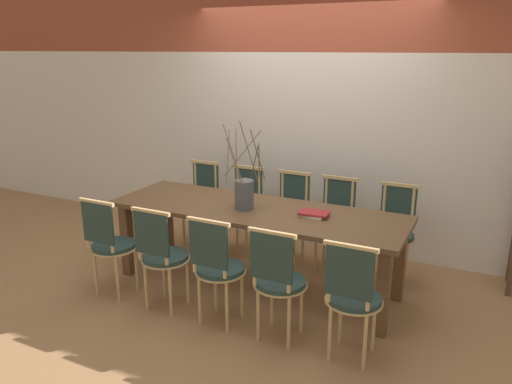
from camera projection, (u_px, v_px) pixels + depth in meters
name	position (u px, v px, depth m)	size (l,w,h in m)	color
ground_plane	(256.00, 285.00, 4.55)	(16.00, 16.00, 0.00)	#9E7047
wall_rear	(309.00, 97.00, 5.16)	(12.00, 0.06, 3.20)	beige
dining_table	(256.00, 219.00, 4.37)	(2.61, 0.84, 0.74)	brown
chair_near_leftend	(110.00, 242.00, 4.25)	(0.40, 0.40, 0.90)	#233833
chair_near_left	(162.00, 253.00, 4.02)	(0.40, 0.40, 0.90)	#233833
chair_near_center	(217.00, 265.00, 3.79)	(0.40, 0.40, 0.90)	#233833
chair_near_right	(278.00, 278.00, 3.58)	(0.40, 0.40, 0.90)	#233833
chair_near_rightend	(352.00, 294.00, 3.34)	(0.40, 0.40, 0.90)	#233833
chair_far_leftend	(201.00, 199.00, 5.46)	(0.40, 0.40, 0.90)	#233833
chair_far_left	(243.00, 205.00, 5.23)	(0.40, 0.40, 0.90)	#233833
chair_far_center	(290.00, 213.00, 5.00)	(0.40, 0.40, 0.90)	#233833
chair_far_right	(335.00, 219.00, 4.80)	(0.40, 0.40, 0.90)	#233833
chair_far_rightend	(394.00, 229.00, 4.56)	(0.40, 0.40, 0.90)	#233833
vase_centerpiece	(244.00, 193.00, 4.30)	(0.40, 0.41, 0.78)	#4C5156
book_stack	(313.00, 214.00, 4.14)	(0.25, 0.18, 0.04)	beige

